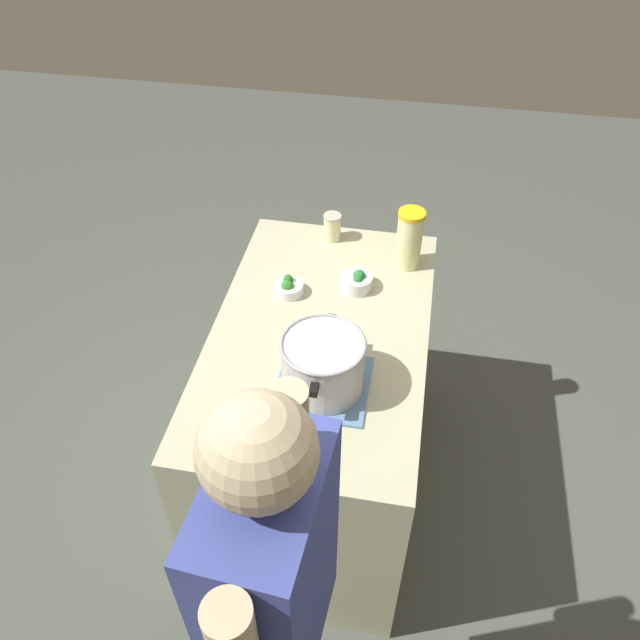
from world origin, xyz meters
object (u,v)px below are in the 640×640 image
(broccoli_bowl_front, at_px, (289,287))
(broccoli_bowl_center, at_px, (357,281))
(cooking_pot, at_px, (323,363))
(mason_jar, at_px, (332,227))
(person_cook, at_px, (277,622))
(lemonade_pitcher, at_px, (409,239))

(broccoli_bowl_front, bearing_deg, broccoli_bowl_center, 107.11)
(cooking_pot, distance_m, mason_jar, 0.80)
(mason_jar, xyz_separation_m, broccoli_bowl_center, (0.29, 0.14, -0.02))
(mason_jar, height_order, broccoli_bowl_center, mason_jar)
(person_cook, bearing_deg, mason_jar, -175.17)
(broccoli_bowl_center, bearing_deg, broccoli_bowl_front, -72.89)
(cooking_pot, height_order, person_cook, person_cook)
(mason_jar, relative_size, broccoli_bowl_front, 1.08)
(lemonade_pitcher, bearing_deg, mason_jar, -110.43)
(broccoli_bowl_front, bearing_deg, lemonade_pitcher, 121.14)
(cooking_pot, xyz_separation_m, broccoli_bowl_center, (-0.50, 0.04, -0.07))
(mason_jar, distance_m, broccoli_bowl_center, 0.33)
(lemonade_pitcher, bearing_deg, person_cook, -7.37)
(cooking_pot, xyz_separation_m, mason_jar, (-0.79, -0.10, -0.05))
(cooking_pot, bearing_deg, mason_jar, -172.58)
(cooking_pot, xyz_separation_m, person_cook, (0.75, 0.03, -0.07))
(cooking_pot, height_order, lemonade_pitcher, lemonade_pitcher)
(broccoli_bowl_center, relative_size, person_cook, 0.07)
(lemonade_pitcher, bearing_deg, broccoli_bowl_front, -58.86)
(mason_jar, xyz_separation_m, person_cook, (1.54, 0.13, -0.02))
(mason_jar, bearing_deg, lemonade_pitcher, 69.57)
(broccoli_bowl_center, distance_m, person_cook, 1.25)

